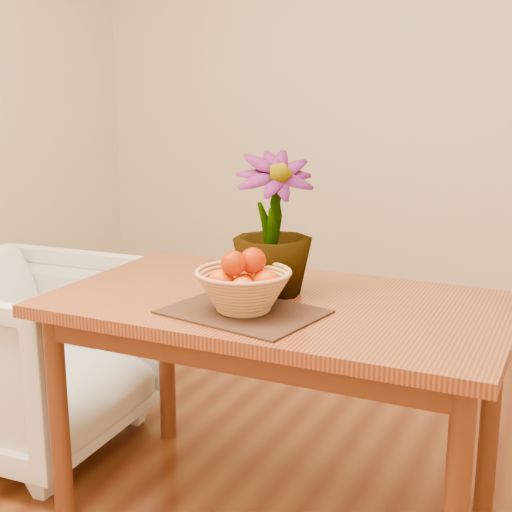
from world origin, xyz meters
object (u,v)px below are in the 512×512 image
at_px(table, 278,326).
at_px(wicker_basket, 243,292).
at_px(potted_plant, 273,224).
at_px(armchair, 27,347).

bearing_deg(table, wicker_basket, -101.16).
bearing_deg(potted_plant, armchair, 144.11).
distance_m(wicker_basket, potted_plant, 0.28).
height_order(wicker_basket, armchair, wicker_basket).
bearing_deg(armchair, table, -95.26).
distance_m(table, potted_plant, 0.32).
relative_size(table, armchair, 1.72).
bearing_deg(potted_plant, wicker_basket, -124.23).
bearing_deg(potted_plant, table, -86.74).
relative_size(wicker_basket, potted_plant, 0.63).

